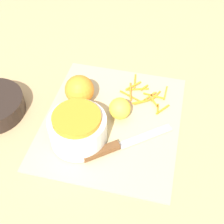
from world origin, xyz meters
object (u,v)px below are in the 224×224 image
at_px(orange_left, 80,90).
at_px(lemon, 120,109).
at_px(bowl_speckled, 78,128).
at_px(knife, 113,148).

relative_size(orange_left, lemon, 1.38).
bearing_deg(bowl_speckled, lemon, -39.47).
distance_m(bowl_speckled, orange_left, 0.14).
bearing_deg(orange_left, knife, -138.05).
height_order(bowl_speckled, knife, bowl_speckled).
relative_size(knife, orange_left, 2.49).
xyz_separation_m(bowl_speckled, knife, (-0.01, -0.09, -0.04)).
distance_m(bowl_speckled, knife, 0.10).
height_order(knife, lemon, lemon).
relative_size(bowl_speckled, knife, 0.71).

